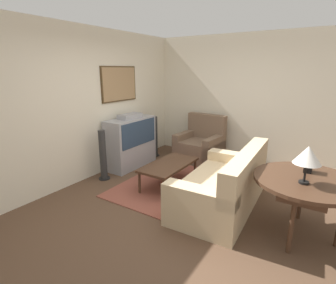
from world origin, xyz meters
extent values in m
plane|color=brown|center=(0.00, 0.00, 0.00)|extent=(12.00, 12.00, 0.00)
cube|color=beige|center=(0.00, 2.13, 1.35)|extent=(12.00, 0.06, 2.70)
cube|color=#4C381E|center=(0.93, 2.08, 1.69)|extent=(0.97, 0.03, 0.69)
cube|color=#A37F56|center=(0.93, 2.07, 1.69)|extent=(0.92, 0.01, 0.64)
cube|color=beige|center=(2.63, 0.00, 1.35)|extent=(0.06, 12.00, 2.70)
cube|color=brown|center=(0.55, 0.57, 0.01)|extent=(2.04, 1.64, 0.01)
cube|color=#9E9EA3|center=(0.93, 1.83, 0.23)|extent=(1.13, 0.45, 0.46)
cube|color=#9E9EA3|center=(0.93, 1.83, 0.74)|extent=(1.13, 0.45, 0.56)
cube|color=#2D425B|center=(0.93, 1.61, 0.74)|extent=(1.02, 0.01, 0.49)
cube|color=#9E9EA3|center=(0.93, 1.83, 1.06)|extent=(0.51, 0.25, 0.09)
cube|color=#CCB289|center=(0.35, -0.36, 0.22)|extent=(1.85, 1.02, 0.43)
cube|color=#CCB289|center=(0.37, -0.72, 0.66)|extent=(1.81, 0.30, 0.46)
cube|color=#CCB289|center=(1.13, -0.33, 0.30)|extent=(0.28, 0.95, 0.59)
cube|color=#CCB289|center=(-0.43, -0.40, 0.30)|extent=(0.28, 0.95, 0.59)
cube|color=gray|center=(0.77, -0.57, 0.60)|extent=(0.37, 0.14, 0.34)
cube|color=gray|center=(-0.04, -0.61, 0.60)|extent=(0.37, 0.14, 0.34)
cube|color=brown|center=(2.02, 0.80, 0.22)|extent=(0.89, 0.96, 0.45)
cube|color=brown|center=(2.35, 0.78, 0.72)|extent=(0.24, 0.92, 0.55)
cube|color=brown|center=(2.05, 1.17, 0.29)|extent=(0.84, 0.22, 0.59)
cube|color=brown|center=(2.00, 0.43, 0.29)|extent=(0.84, 0.22, 0.59)
cube|color=#472D1E|center=(0.52, 0.64, 0.39)|extent=(1.14, 0.57, 0.04)
cylinder|color=#472D1E|center=(0.00, 0.40, 0.18)|extent=(0.04, 0.04, 0.37)
cylinder|color=#472D1E|center=(1.04, 0.40, 0.18)|extent=(0.04, 0.04, 0.37)
cylinder|color=#472D1E|center=(0.00, 0.87, 0.18)|extent=(0.04, 0.04, 0.37)
cylinder|color=#472D1E|center=(1.04, 0.87, 0.18)|extent=(0.04, 0.04, 0.37)
cylinder|color=#472D1E|center=(0.19, -1.47, 0.72)|extent=(1.19, 1.19, 0.04)
cube|color=#472D1E|center=(0.19, -1.47, 0.66)|extent=(1.01, 0.47, 0.08)
cylinder|color=#472D1E|center=(-0.23, -1.41, 0.35)|extent=(0.05, 0.05, 0.70)
cylinder|color=#472D1E|center=(0.60, -1.41, 0.35)|extent=(0.05, 0.05, 0.70)
cylinder|color=black|center=(0.03, -1.45, 0.76)|extent=(0.11, 0.11, 0.02)
cylinder|color=black|center=(0.03, -1.45, 0.95)|extent=(0.02, 0.02, 0.37)
cone|color=silver|center=(0.03, -1.45, 1.08)|extent=(0.29, 0.29, 0.20)
cube|color=black|center=(0.44, -1.45, 0.83)|extent=(0.15, 0.09, 0.16)
cylinder|color=white|center=(0.44, -1.50, 0.86)|extent=(0.08, 0.01, 0.08)
cylinder|color=black|center=(0.12, 1.81, 0.01)|extent=(0.21, 0.21, 0.02)
cylinder|color=#2D2D2D|center=(0.12, 1.81, 0.46)|extent=(0.12, 0.12, 0.93)
cylinder|color=black|center=(1.75, 1.81, 0.01)|extent=(0.21, 0.21, 0.02)
cylinder|color=#2D2D2D|center=(1.75, 1.81, 0.46)|extent=(0.12, 0.12, 0.93)
camera|label=1|loc=(-3.04, -1.63, 1.97)|focal=28.00mm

